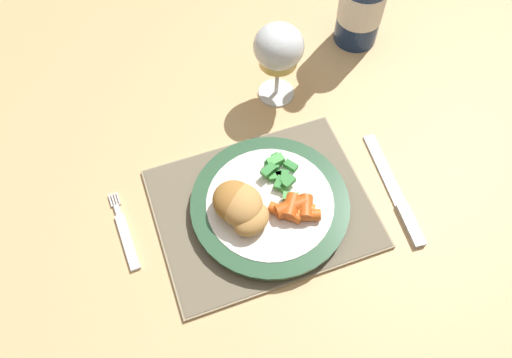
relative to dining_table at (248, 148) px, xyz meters
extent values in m
plane|color=brown|center=(0.00, 0.00, -0.67)|extent=(6.00, 6.00, 0.00)
cube|color=tan|center=(0.00, 0.00, 0.06)|extent=(1.45, 1.09, 0.04)
cube|color=tan|center=(0.67, 0.49, -0.31)|extent=(0.06, 0.06, 0.70)
cube|color=gray|center=(-0.03, -0.16, 0.08)|extent=(0.31, 0.25, 0.01)
cube|color=#6B604A|center=(-0.03, -0.16, 0.08)|extent=(0.31, 0.24, 0.00)
cylinder|color=white|center=(-0.02, -0.16, 0.09)|extent=(0.19, 0.19, 0.01)
cylinder|color=#2D5638|center=(-0.02, -0.16, 0.10)|extent=(0.23, 0.23, 0.01)
cylinder|color=white|center=(-0.02, -0.16, 0.10)|extent=(0.19, 0.19, 0.00)
ellipsoid|color=tan|center=(-0.07, -0.17, 0.12)|extent=(0.07, 0.08, 0.04)
ellipsoid|color=#A87033|center=(-0.07, -0.16, 0.12)|extent=(0.08, 0.08, 0.04)
ellipsoid|color=tan|center=(-0.06, -0.19, 0.12)|extent=(0.07, 0.06, 0.03)
cube|color=#4CA84C|center=(0.01, -0.15, 0.10)|extent=(0.02, 0.02, 0.01)
cube|color=#338438|center=(0.03, -0.12, 0.10)|extent=(0.02, 0.02, 0.01)
cube|color=#338438|center=(0.01, -0.10, 0.11)|extent=(0.01, 0.02, 0.01)
cube|color=#338438|center=(0.01, -0.15, 0.11)|extent=(0.02, 0.02, 0.01)
cube|color=green|center=(0.00, -0.13, 0.10)|extent=(0.02, 0.02, 0.01)
cube|color=green|center=(0.00, -0.11, 0.11)|extent=(0.02, 0.02, 0.01)
cube|color=#4CA84C|center=(0.01, -0.11, 0.11)|extent=(0.03, 0.02, 0.01)
cube|color=#338438|center=(-0.01, -0.12, 0.11)|extent=(0.03, 0.02, 0.01)
cube|color=green|center=(0.01, -0.13, 0.10)|extent=(0.01, 0.02, 0.01)
cube|color=#338438|center=(0.01, -0.14, 0.11)|extent=(0.02, 0.02, 0.01)
cube|color=#338438|center=(0.00, -0.14, 0.11)|extent=(0.02, 0.02, 0.01)
cube|color=#4CA84C|center=(0.01, -0.17, 0.11)|extent=(0.03, 0.02, 0.01)
cube|color=#4CA84C|center=(0.01, -0.14, 0.10)|extent=(0.02, 0.02, 0.01)
cylinder|color=orange|center=(0.02, -0.21, 0.11)|extent=(0.04, 0.03, 0.02)
cylinder|color=#CC5119|center=(0.00, -0.19, 0.11)|extent=(0.04, 0.04, 0.02)
cylinder|color=#CC5119|center=(0.02, -0.19, 0.11)|extent=(0.03, 0.04, 0.02)
cylinder|color=orange|center=(-0.01, -0.19, 0.11)|extent=(0.05, 0.05, 0.02)
cylinder|color=#CC5119|center=(0.00, -0.19, 0.11)|extent=(0.05, 0.02, 0.02)
cylinder|color=orange|center=(0.01, -0.19, 0.11)|extent=(0.04, 0.03, 0.02)
cube|color=silver|center=(-0.23, -0.14, 0.08)|extent=(0.02, 0.09, 0.01)
cube|color=silver|center=(-0.24, -0.09, 0.08)|extent=(0.01, 0.02, 0.01)
cube|color=silver|center=(-0.23, -0.07, 0.08)|extent=(0.00, 0.02, 0.00)
cube|color=silver|center=(-0.23, -0.07, 0.08)|extent=(0.00, 0.02, 0.00)
cube|color=silver|center=(-0.24, -0.07, 0.08)|extent=(0.00, 0.02, 0.00)
cube|color=silver|center=(-0.24, -0.07, 0.08)|extent=(0.00, 0.02, 0.00)
cube|color=silver|center=(0.17, -0.16, 0.08)|extent=(0.03, 0.13, 0.00)
cube|color=#B2B2B7|center=(0.16, -0.26, 0.08)|extent=(0.02, 0.07, 0.01)
cylinder|color=silver|center=(0.07, 0.04, 0.08)|extent=(0.06, 0.06, 0.00)
cylinder|color=silver|center=(0.07, 0.04, 0.11)|extent=(0.01, 0.01, 0.07)
ellipsoid|color=silver|center=(0.07, 0.04, 0.18)|extent=(0.08, 0.08, 0.07)
cylinder|color=#EACC66|center=(0.07, 0.04, 0.17)|extent=(0.06, 0.06, 0.03)
cylinder|color=white|center=(0.25, 0.12, 0.15)|extent=(0.08, 0.08, 0.06)
camera|label=1|loc=(-0.16, -0.48, 0.74)|focal=35.00mm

